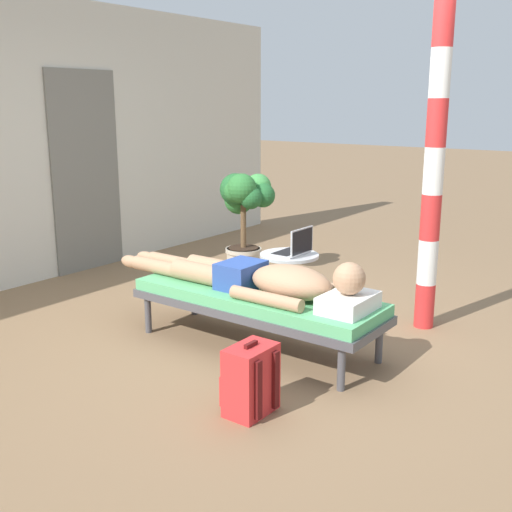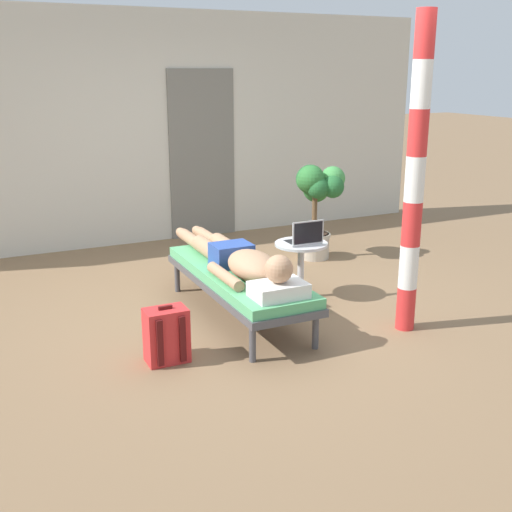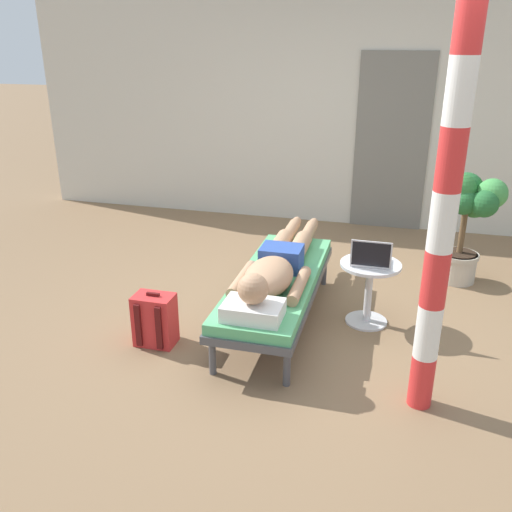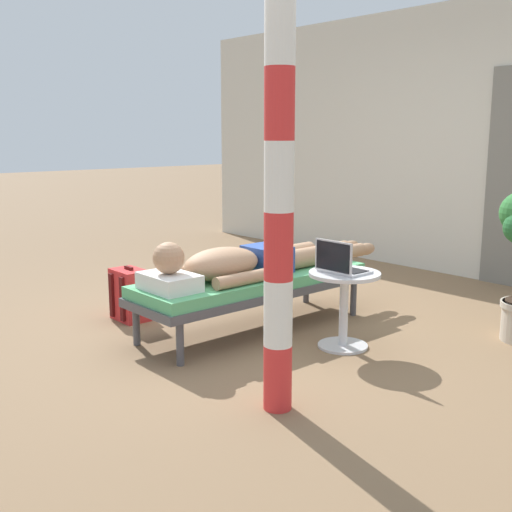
% 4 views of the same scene
% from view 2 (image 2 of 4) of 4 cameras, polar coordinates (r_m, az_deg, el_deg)
% --- Properties ---
extents(ground_plane, '(40.00, 40.00, 0.00)m').
position_cam_2_polar(ground_plane, '(5.56, -0.54, -4.96)').
color(ground_plane, '#846647').
extents(house_wall_back, '(7.60, 0.20, 2.70)m').
position_cam_2_polar(house_wall_back, '(7.76, -10.34, 11.14)').
color(house_wall_back, beige).
rests_on(house_wall_back, ground).
extents(house_door_panel, '(0.84, 0.03, 2.04)m').
position_cam_2_polar(house_door_panel, '(7.92, -4.85, 9.04)').
color(house_door_panel, slate).
rests_on(house_door_panel, ground).
extents(lounge_chair, '(0.62, 1.87, 0.42)m').
position_cam_2_polar(lounge_chair, '(5.33, -1.60, -2.00)').
color(lounge_chair, '#4C4C51').
rests_on(lounge_chair, ground).
extents(person_reclining, '(0.53, 2.17, 0.32)m').
position_cam_2_polar(person_reclining, '(5.23, -1.39, -0.39)').
color(person_reclining, white).
rests_on(person_reclining, lounge_chair).
extents(side_table, '(0.48, 0.48, 0.52)m').
position_cam_2_polar(side_table, '(5.79, 4.05, -0.40)').
color(side_table, silver).
rests_on(side_table, ground).
extents(laptop, '(0.31, 0.24, 0.23)m').
position_cam_2_polar(laptop, '(5.69, 4.35, 1.64)').
color(laptop, silver).
rests_on(laptop, side_table).
extents(backpack, '(0.30, 0.26, 0.42)m').
position_cam_2_polar(backpack, '(4.63, -8.06, -7.08)').
color(backpack, red).
rests_on(backpack, ground).
extents(potted_plant, '(0.56, 0.54, 1.05)m').
position_cam_2_polar(potted_plant, '(6.99, 5.46, 5.36)').
color(potted_plant, '#BFB29E').
rests_on(potted_plant, ground).
extents(porch_post, '(0.15, 0.15, 2.45)m').
position_cam_2_polar(porch_post, '(5.02, 14.07, 6.71)').
color(porch_post, red).
rests_on(porch_post, ground).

